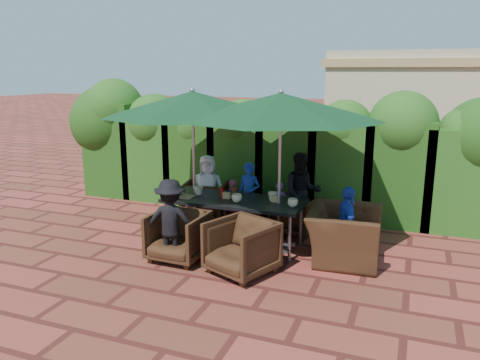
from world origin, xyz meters
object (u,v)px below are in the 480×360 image
(chair_near_left, at_px, (178,234))
(chair_end_right, at_px, (344,226))
(umbrella_left, at_px, (193,104))
(umbrella_right, at_px, (281,106))
(dining_table, at_px, (234,204))
(chair_far_left, at_px, (205,199))
(chair_near_right, at_px, (241,245))
(chair_far_mid, at_px, (249,208))
(chair_far_right, at_px, (295,213))

(chair_near_left, xyz_separation_m, chair_end_right, (2.27, 0.86, 0.11))
(umbrella_left, xyz_separation_m, chair_near_left, (0.18, -0.92, -1.82))
(chair_near_left, bearing_deg, chair_end_right, 22.91)
(umbrella_right, bearing_deg, dining_table, -179.33)
(chair_far_left, distance_m, chair_near_right, 2.45)
(umbrella_left, height_order, chair_far_left, umbrella_left)
(chair_far_mid, bearing_deg, umbrella_left, 54.72)
(chair_far_right, bearing_deg, chair_near_left, 63.17)
(dining_table, bearing_deg, chair_far_left, 134.75)
(umbrella_left, xyz_separation_m, chair_near_right, (1.21, -1.05, -1.80))
(chair_far_mid, relative_size, chair_end_right, 0.61)
(dining_table, distance_m, chair_near_right, 1.15)
(chair_near_right, xyz_separation_m, chair_end_right, (1.23, 0.99, 0.09))
(chair_far_right, bearing_deg, chair_far_mid, 8.05)
(dining_table, relative_size, chair_near_left, 2.81)
(chair_far_mid, relative_size, chair_near_right, 0.85)
(umbrella_left, distance_m, chair_far_right, 2.52)
(chair_far_right, xyz_separation_m, chair_near_left, (-1.31, -1.74, 0.04))
(dining_table, height_order, chair_far_left, chair_far_left)
(umbrella_right, distance_m, chair_far_right, 2.05)
(dining_table, relative_size, chair_end_right, 1.91)
(chair_near_left, bearing_deg, chair_far_mid, 77.19)
(chair_near_left, xyz_separation_m, chair_near_right, (1.04, -0.13, 0.02))
(dining_table, distance_m, chair_far_mid, 0.96)
(chair_far_left, xyz_separation_m, chair_near_left, (0.42, -1.84, -0.00))
(chair_far_mid, bearing_deg, chair_far_right, 179.79)
(umbrella_left, distance_m, umbrella_right, 1.44)
(chair_far_mid, height_order, chair_near_left, chair_near_left)
(chair_far_mid, distance_m, chair_far_right, 0.84)
(dining_table, relative_size, chair_near_right, 2.69)
(chair_far_left, bearing_deg, chair_near_left, 91.96)
(chair_far_mid, bearing_deg, chair_end_right, 155.15)
(dining_table, distance_m, chair_far_right, 1.21)
(chair_far_left, xyz_separation_m, chair_far_right, (1.73, -0.10, -0.05))
(dining_table, relative_size, chair_far_right, 3.14)
(chair_near_right, bearing_deg, umbrella_left, 161.94)
(chair_far_right, distance_m, chair_end_right, 1.31)
(chair_far_mid, height_order, chair_end_right, chair_end_right)
(chair_near_left, bearing_deg, umbrella_right, 36.70)
(chair_end_right, bearing_deg, chair_near_right, 125.92)
(umbrella_left, distance_m, chair_near_right, 2.41)
(umbrella_left, bearing_deg, chair_end_right, -1.31)
(chair_end_right, bearing_deg, chair_near_left, 107.89)
(chair_far_mid, distance_m, chair_near_right, 1.98)
(chair_far_mid, distance_m, chair_end_right, 2.02)
(umbrella_left, relative_size, chair_far_left, 3.59)
(umbrella_left, bearing_deg, dining_table, -4.19)
(dining_table, distance_m, umbrella_left, 1.70)
(umbrella_left, distance_m, chair_near_left, 2.05)
(chair_end_right, bearing_deg, dining_table, 86.88)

